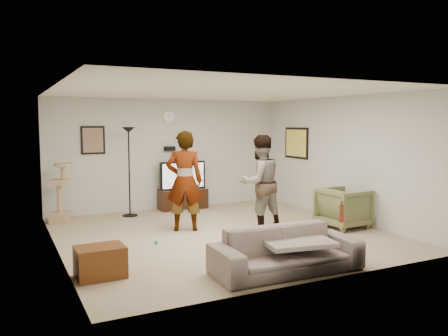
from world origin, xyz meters
name	(u,v)px	position (x,y,z in m)	size (l,w,h in m)	color
floor	(221,234)	(0.00, 0.00, -0.01)	(5.50, 5.50, 0.02)	tan
ceiling	(221,91)	(0.00, 0.00, 2.51)	(5.50, 5.50, 0.02)	white
wall_back	(169,154)	(0.00, 2.75, 1.25)	(5.50, 0.04, 2.50)	silver
wall_front	(320,182)	(0.00, -2.75, 1.25)	(5.50, 0.04, 2.50)	silver
wall_left	(56,171)	(-2.75, 0.00, 1.25)	(0.04, 5.50, 2.50)	silver
wall_right	(343,158)	(2.75, 0.00, 1.25)	(0.04, 5.50, 2.50)	silver
wall_clock	(169,117)	(0.00, 2.72, 2.10)	(0.26, 0.26, 0.04)	white
wall_speaker	(170,149)	(0.00, 2.69, 1.38)	(0.25, 0.10, 0.10)	black
picture_back	(93,140)	(-1.70, 2.73, 1.60)	(0.42, 0.03, 0.52)	#836254
picture_right	(296,143)	(2.73, 1.60, 1.50)	(0.03, 0.78, 0.62)	#EDE953
tv_stand	(183,199)	(0.24, 2.50, 0.23)	(1.09, 0.45, 0.45)	black
console_box	(187,210)	(0.18, 2.11, 0.04)	(0.40, 0.30, 0.07)	#B7B7BC
tv	(183,175)	(0.24, 2.50, 0.77)	(1.07, 0.08, 0.64)	black
tv_screen	(183,176)	(0.24, 2.46, 0.77)	(0.99, 0.01, 0.56)	#54BEE6
floor_lamp	(129,172)	(-1.06, 2.24, 0.94)	(0.32, 0.32, 1.88)	black
cat_tree	(59,193)	(-2.47, 2.24, 0.59)	(0.38, 0.38, 1.18)	tan
person_left	(184,181)	(-0.49, 0.51, 0.91)	(0.67, 0.44, 1.82)	silver
person_right	(260,183)	(0.77, -0.03, 0.87)	(0.85, 0.66, 1.75)	teal
sofa	(286,250)	(-0.16, -2.29, 0.29)	(1.99, 0.78, 0.58)	slate
throw_blanket	(296,241)	(0.00, -2.29, 0.39)	(0.90, 0.70, 0.06)	#AA968C
beer_bottle	(342,213)	(0.76, -2.29, 0.71)	(0.06, 0.06, 0.25)	#5E2E0E
armchair	(344,208)	(2.27, -0.60, 0.37)	(0.80, 0.82, 0.75)	#5E623B
side_table	(100,262)	(-2.40, -1.41, 0.20)	(0.60, 0.45, 0.40)	#552B12
toy_ball	(156,242)	(-1.27, -0.19, 0.03)	(0.07, 0.07, 0.07)	teal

